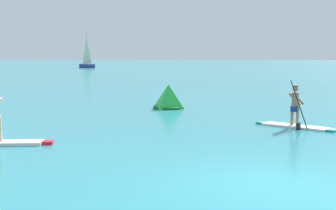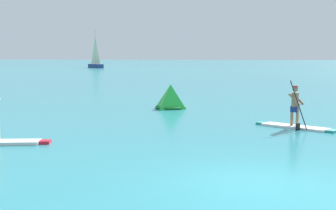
% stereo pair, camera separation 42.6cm
% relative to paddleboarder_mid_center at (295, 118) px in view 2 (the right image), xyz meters
% --- Properties ---
extents(ground, '(440.00, 440.00, 0.00)m').
position_rel_paddleboarder_mid_center_xyz_m(ground, '(-1.33, -7.82, -0.36)').
color(ground, teal).
extents(paddleboarder_mid_center, '(2.89, 1.98, 1.85)m').
position_rel_paddleboarder_mid_center_xyz_m(paddleboarder_mid_center, '(0.00, 0.00, 0.00)').
color(paddleboarder_mid_center, white).
rests_on(paddleboarder_mid_center, ground).
extents(race_marker_buoy, '(1.75, 1.75, 1.22)m').
position_rel_paddleboarder_mid_center_xyz_m(race_marker_buoy, '(-5.68, 5.39, 0.18)').
color(race_marker_buoy, green).
rests_on(race_marker_buoy, ground).
extents(sailboat_left_horizon, '(4.27, 4.39, 7.63)m').
position_rel_paddleboarder_mid_center_xyz_m(sailboat_left_horizon, '(-33.16, 72.13, 0.62)').
color(sailboat_left_horizon, navy).
rests_on(sailboat_left_horizon, ground).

